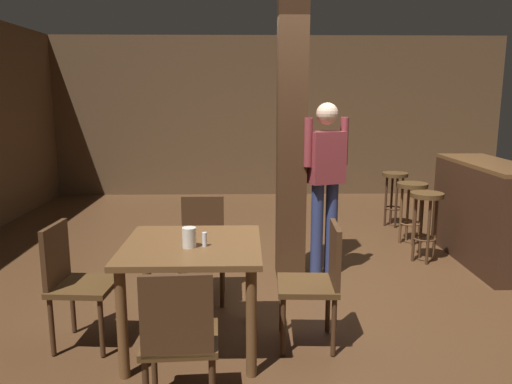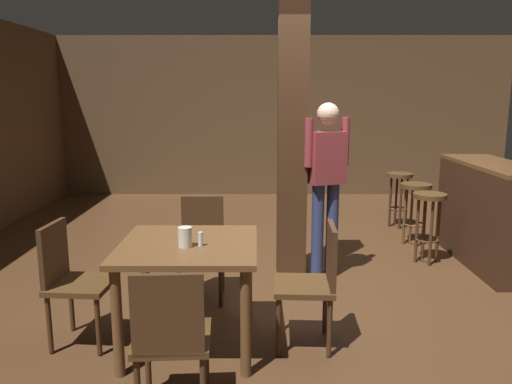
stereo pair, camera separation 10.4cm
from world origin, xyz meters
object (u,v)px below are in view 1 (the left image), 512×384
Objects in this scene: chair_west at (73,278)px; bar_stool_mid at (412,198)px; standing_person at (325,178)px; bar_stool_far at (395,186)px; bar_counter at (479,212)px; napkin_cup at (189,238)px; chair_north at (202,242)px; dining_table at (192,261)px; salt_shaker at (205,239)px; chair_south at (179,336)px; bar_stool_near at (426,210)px; chair_east at (318,278)px.

bar_stool_mid is at bearing 37.08° from chair_west.
bar_stool_far is at bearing 56.51° from standing_person.
bar_stool_far is at bearing 106.74° from bar_counter.
standing_person reaches higher than napkin_cup.
chair_north is at bearing -135.25° from bar_stool_far.
chair_west is at bearing 171.36° from napkin_cup.
bar_counter reaches higher than dining_table.
chair_west is 8.97× the size of salt_shaker.
bar_stool_far is (2.43, 3.40, -0.28)m from napkin_cup.
napkin_cup is at bearing -90.08° from chair_north.
chair_south is 0.52× the size of standing_person.
chair_west is 3.64m from bar_stool_near.
chair_east is 1.19× the size of bar_stool_mid.
bar_stool_near is (2.31, 2.66, 0.07)m from chair_south.
chair_north is at bearing -157.16° from standing_person.
chair_south is (0.02, -1.74, 0.00)m from chair_north.
chair_north is 0.52× the size of standing_person.
chair_north is 2.88m from bar_stool_mid.
dining_table is 0.22m from napkin_cup.
chair_east is at bearing -44.89° from chair_north.
chair_south is 0.83m from napkin_cup.
bar_counter is at bearing 33.66° from salt_shaker.
dining_table is 0.90m from chair_north.
chair_west is at bearing -150.76° from bar_stool_near.
bar_counter is 0.86m from bar_stool_mid.
salt_shaker is (0.10, 0.02, -0.02)m from napkin_cup.
napkin_cup is (0.85, -0.13, 0.33)m from chair_west.
bar_counter is at bearing 17.11° from chair_north.
chair_south is 3.52m from bar_stool_near.
bar_stool_near reaches higher than bar_stool_far.
bar_stool_far is (0.11, 1.49, -0.01)m from bar_stool_near.
chair_west is 1.24m from chair_south.
chair_north is 1.27m from chair_east.
dining_table reaches higher than bar_stool_far.
chair_south is 2.55m from standing_person.
standing_person reaches higher than chair_north.
dining_table is 0.59× the size of bar_counter.
chair_east is (0.90, -0.89, 0.00)m from chair_north.
dining_table is at bearing -2.45° from chair_west.
bar_stool_near is at bearing -95.85° from bar_stool_mid.
bar_stool_far is (1.53, 3.30, 0.05)m from chair_east.
bar_stool_near is 1.02× the size of bar_stool_far.
bar_stool_far is at bearing 44.89° from chair_west.
chair_east is at bearing 0.05° from dining_table.
standing_person is (1.06, 1.46, 0.18)m from salt_shaker.
chair_east is 2.90m from bar_stool_mid.
chair_west is 2.47m from standing_person.
standing_person is 1.06× the size of bar_counter.
chair_north is 6.41× the size of napkin_cup.
bar_counter is (3.74, 1.75, 0.05)m from chair_west.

